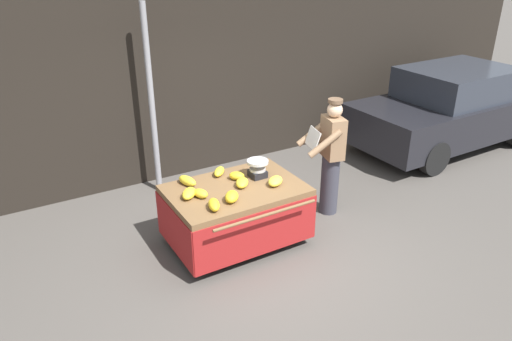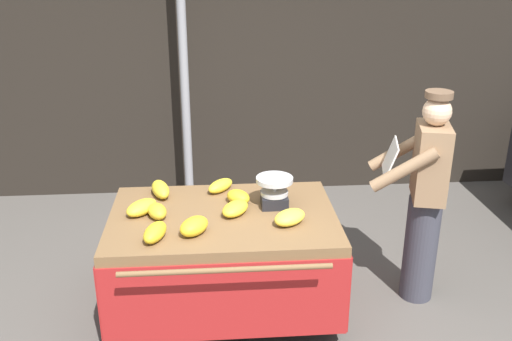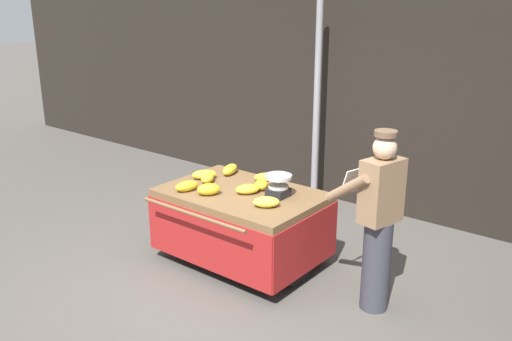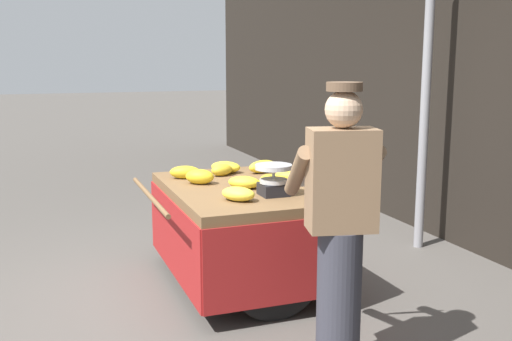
# 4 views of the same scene
# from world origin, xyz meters

# --- Properties ---
(ground_plane) EXTENTS (60.00, 60.00, 0.00)m
(ground_plane) POSITION_xyz_m (0.00, 0.00, 0.00)
(ground_plane) COLOR #514C47
(back_wall) EXTENTS (16.00, 0.24, 4.32)m
(back_wall) POSITION_xyz_m (0.00, 2.97, 2.16)
(back_wall) COLOR black
(back_wall) RESTS_ON ground
(street_pole) EXTENTS (0.09, 0.09, 2.89)m
(street_pole) POSITION_xyz_m (-0.53, 2.46, 1.44)
(street_pole) COLOR gray
(street_pole) RESTS_ON ground
(banana_cart) EXTENTS (1.70, 1.34, 0.83)m
(banana_cart) POSITION_xyz_m (-0.20, 0.49, 0.61)
(banana_cart) COLOR brown
(banana_cart) RESTS_ON ground
(weighing_scale) EXTENTS (0.28, 0.28, 0.24)m
(weighing_scale) POSITION_xyz_m (0.20, 0.61, 0.94)
(weighing_scale) COLOR black
(weighing_scale) RESTS_ON banana_cart
(banana_bunch_0) EXTENTS (0.20, 0.29, 0.11)m
(banana_bunch_0) POSITION_xyz_m (-0.66, 0.14, 0.88)
(banana_bunch_0) COLOR gold
(banana_bunch_0) RESTS_ON banana_cart
(banana_bunch_1) EXTENTS (0.24, 0.24, 0.11)m
(banana_bunch_1) POSITION_xyz_m (-0.07, 0.68, 0.88)
(banana_bunch_1) COLOR gold
(banana_bunch_1) RESTS_ON banana_cart
(banana_bunch_2) EXTENTS (0.19, 0.24, 0.10)m
(banana_bunch_2) POSITION_xyz_m (-0.67, 0.48, 0.88)
(banana_bunch_2) COLOR gold
(banana_bunch_2) RESTS_ON banana_cart
(banana_bunch_3) EXTENTS (0.21, 0.32, 0.11)m
(banana_bunch_3) POSITION_xyz_m (-0.68, 0.86, 0.88)
(banana_bunch_3) COLOR yellow
(banana_bunch_3) RESTS_ON banana_cart
(banana_bunch_4) EXTENTS (0.28, 0.30, 0.10)m
(banana_bunch_4) POSITION_xyz_m (-0.10, 0.48, 0.88)
(banana_bunch_4) COLOR yellow
(banana_bunch_4) RESTS_ON banana_cart
(banana_bunch_5) EXTENTS (0.26, 0.28, 0.10)m
(banana_bunch_5) POSITION_xyz_m (-0.20, 0.92, 0.87)
(banana_bunch_5) COLOR yellow
(banana_bunch_5) RESTS_ON banana_cart
(banana_bunch_6) EXTENTS (0.29, 0.31, 0.10)m
(banana_bunch_6) POSITION_xyz_m (-0.79, 0.55, 0.88)
(banana_bunch_6) COLOR yellow
(banana_bunch_6) RESTS_ON banana_cart
(banana_bunch_7) EXTENTS (0.27, 0.29, 0.12)m
(banana_bunch_7) POSITION_xyz_m (-0.40, 0.20, 0.89)
(banana_bunch_7) COLOR gold
(banana_bunch_7) RESTS_ON banana_cart
(banana_bunch_8) EXTENTS (0.31, 0.29, 0.10)m
(banana_bunch_8) POSITION_xyz_m (0.28, 0.31, 0.88)
(banana_bunch_8) COLOR yellow
(banana_bunch_8) RESTS_ON banana_cart
(vendor_person) EXTENTS (0.66, 0.61, 1.71)m
(vendor_person) POSITION_xyz_m (1.35, 0.56, 0.87)
(vendor_person) COLOR #383842
(vendor_person) RESTS_ON ground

